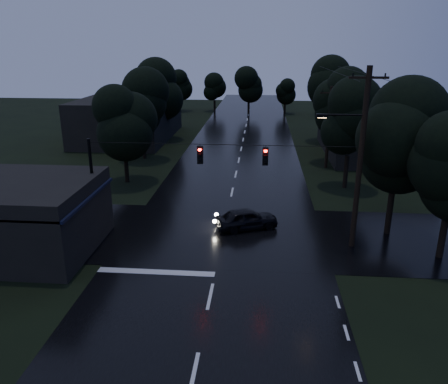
# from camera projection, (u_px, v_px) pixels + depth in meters

# --- Properties ---
(ground) EXTENTS (160.00, 160.00, 0.00)m
(ground) POSITION_uv_depth(u_px,v_px,m) (194.00, 374.00, 15.33)
(ground) COLOR black
(ground) RESTS_ON ground
(main_road) EXTENTS (12.00, 120.00, 0.02)m
(main_road) POSITION_uv_depth(u_px,v_px,m) (239.00, 160.00, 43.64)
(main_road) COLOR black
(main_road) RESTS_ON ground
(cross_street) EXTENTS (60.00, 9.00, 0.02)m
(cross_street) POSITION_uv_depth(u_px,v_px,m) (223.00, 234.00, 26.65)
(cross_street) COLOR black
(cross_street) RESTS_ON ground
(building_far_right) EXTENTS (10.00, 14.00, 4.40)m
(building_far_right) POSITION_uv_depth(u_px,v_px,m) (375.00, 133.00, 45.59)
(building_far_right) COLOR black
(building_far_right) RESTS_ON ground
(building_far_left) EXTENTS (10.00, 16.00, 5.00)m
(building_far_left) POSITION_uv_depth(u_px,v_px,m) (129.00, 118.00, 53.40)
(building_far_left) COLOR black
(building_far_left) RESTS_ON ground
(utility_pole_main) EXTENTS (3.50, 0.30, 10.00)m
(utility_pole_main) POSITION_uv_depth(u_px,v_px,m) (359.00, 157.00, 23.43)
(utility_pole_main) COLOR black
(utility_pole_main) RESTS_ON ground
(utility_pole_far) EXTENTS (2.00, 0.30, 7.50)m
(utility_pole_far) POSITION_uv_depth(u_px,v_px,m) (329.00, 127.00, 39.84)
(utility_pole_far) COLOR black
(utility_pole_far) RESTS_ON ground
(anchor_pole_left) EXTENTS (0.18, 0.18, 6.00)m
(anchor_pole_left) POSITION_uv_depth(u_px,v_px,m) (93.00, 189.00, 25.35)
(anchor_pole_left) COLOR black
(anchor_pole_left) RESTS_ON ground
(span_signals) EXTENTS (15.00, 0.37, 1.12)m
(span_signals) POSITION_uv_depth(u_px,v_px,m) (232.00, 155.00, 23.97)
(span_signals) COLOR black
(span_signals) RESTS_ON ground
(tree_corner_near) EXTENTS (4.48, 4.48, 9.44)m
(tree_corner_near) POSITION_uv_depth(u_px,v_px,m) (399.00, 137.00, 24.87)
(tree_corner_near) COLOR black
(tree_corner_near) RESTS_ON ground
(tree_left_a) EXTENTS (3.92, 3.92, 8.26)m
(tree_left_a) POSITION_uv_depth(u_px,v_px,m) (123.00, 120.00, 35.13)
(tree_left_a) COLOR black
(tree_left_a) RESTS_ON ground
(tree_left_b) EXTENTS (4.20, 4.20, 8.85)m
(tree_left_b) POSITION_uv_depth(u_px,v_px,m) (141.00, 103.00, 42.61)
(tree_left_b) COLOR black
(tree_left_b) RESTS_ON ground
(tree_left_c) EXTENTS (4.48, 4.48, 9.44)m
(tree_left_c) POSITION_uv_depth(u_px,v_px,m) (158.00, 89.00, 51.98)
(tree_left_c) COLOR black
(tree_left_c) RESTS_ON ground
(tree_right_a) EXTENTS (4.20, 4.20, 8.85)m
(tree_right_a) POSITION_uv_depth(u_px,v_px,m) (351.00, 118.00, 33.57)
(tree_right_a) COLOR black
(tree_right_a) RESTS_ON ground
(tree_right_b) EXTENTS (4.48, 4.48, 9.44)m
(tree_right_b) POSITION_uv_depth(u_px,v_px,m) (342.00, 101.00, 40.95)
(tree_right_b) COLOR black
(tree_right_b) RESTS_ON ground
(tree_right_c) EXTENTS (4.76, 4.76, 10.03)m
(tree_right_c) POSITION_uv_depth(u_px,v_px,m) (332.00, 87.00, 50.22)
(tree_right_c) COLOR black
(tree_right_c) RESTS_ON ground
(car) EXTENTS (4.19, 2.86, 1.32)m
(car) POSITION_uv_depth(u_px,v_px,m) (247.00, 219.00, 27.27)
(car) COLOR black
(car) RESTS_ON ground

